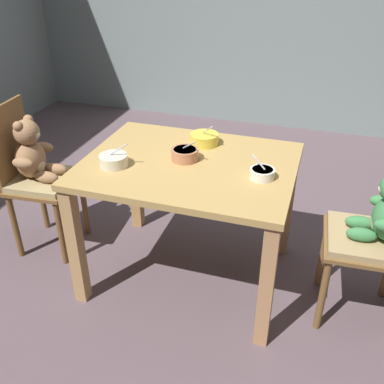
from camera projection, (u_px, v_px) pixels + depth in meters
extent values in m
cube|color=#5F4D54|center=(189.00, 275.00, 2.64)|extent=(5.20, 5.20, 0.04)
cube|color=tan|center=(189.00, 165.00, 2.26)|extent=(1.09, 0.85, 0.03)
cube|color=tan|center=(76.00, 247.00, 2.27)|extent=(0.07, 0.07, 0.70)
cube|color=tan|center=(266.00, 287.00, 2.01)|extent=(0.07, 0.07, 0.70)
cube|color=#B2844D|center=(136.00, 180.00, 2.89)|extent=(0.07, 0.07, 0.70)
cube|color=#AE7D50|center=(287.00, 204.00, 2.63)|extent=(0.07, 0.07, 0.70)
cube|color=brown|center=(367.00, 243.00, 2.14)|extent=(0.43, 0.42, 0.02)
cylinder|color=brown|center=(323.00, 254.00, 2.43)|extent=(0.04, 0.04, 0.44)
cylinder|color=brown|center=(323.00, 295.00, 2.15)|extent=(0.04, 0.04, 0.44)
cube|color=tan|center=(368.00, 238.00, 2.12)|extent=(0.39, 0.38, 0.04)
ellipsoid|color=beige|center=(377.00, 219.00, 2.06)|extent=(0.06, 0.11, 0.13)
ellipsoid|color=beige|center=(383.00, 189.00, 1.98)|extent=(0.05, 0.06, 0.04)
ellipsoid|color=#3E8149|center=(383.00, 201.00, 2.12)|extent=(0.13, 0.07, 0.06)
ellipsoid|color=#3E8149|center=(360.00, 222.00, 2.15)|extent=(0.15, 0.07, 0.07)
ellipsoid|color=#3E8149|center=(361.00, 235.00, 2.06)|extent=(0.15, 0.07, 0.07)
cube|color=brown|center=(45.00, 184.00, 2.65)|extent=(0.39, 0.41, 0.02)
cube|color=brown|center=(11.00, 143.00, 2.56)|extent=(0.04, 0.35, 0.48)
cylinder|color=brown|center=(61.00, 233.00, 2.60)|extent=(0.04, 0.04, 0.44)
cylinder|color=brown|center=(84.00, 205.00, 2.87)|extent=(0.04, 0.04, 0.44)
cylinder|color=brown|center=(15.00, 226.00, 2.66)|extent=(0.04, 0.04, 0.44)
cylinder|color=brown|center=(42.00, 200.00, 2.93)|extent=(0.04, 0.04, 0.44)
cube|color=tan|center=(44.00, 180.00, 2.63)|extent=(0.36, 0.37, 0.04)
ellipsoid|color=#9D714C|center=(31.00, 159.00, 2.58)|extent=(0.18, 0.21, 0.23)
ellipsoid|color=beige|center=(39.00, 162.00, 2.57)|extent=(0.07, 0.11, 0.14)
sphere|color=#9D714C|center=(27.00, 132.00, 2.49)|extent=(0.15, 0.15, 0.15)
ellipsoid|color=beige|center=(35.00, 135.00, 2.49)|extent=(0.06, 0.06, 0.04)
sphere|color=#9D714C|center=(18.00, 126.00, 2.42)|extent=(0.06, 0.06, 0.06)
sphere|color=#9D714C|center=(28.00, 120.00, 2.51)|extent=(0.06, 0.06, 0.06)
ellipsoid|color=#9D714C|center=(23.00, 163.00, 2.46)|extent=(0.13, 0.07, 0.06)
ellipsoid|color=#9D714C|center=(43.00, 147.00, 2.65)|extent=(0.13, 0.07, 0.06)
ellipsoid|color=#9D714C|center=(46.00, 177.00, 2.55)|extent=(0.15, 0.08, 0.07)
ellipsoid|color=#9D714C|center=(56.00, 169.00, 2.64)|extent=(0.15, 0.08, 0.07)
cylinder|color=#B97452|center=(185.00, 154.00, 2.27)|extent=(0.14, 0.14, 0.06)
cylinder|color=#B97452|center=(185.00, 159.00, 2.28)|extent=(0.08, 0.08, 0.01)
cylinder|color=beige|center=(185.00, 150.00, 2.25)|extent=(0.12, 0.12, 0.01)
cylinder|color=#BCBCC1|center=(189.00, 145.00, 2.21)|extent=(0.09, 0.06, 0.07)
ellipsoid|color=#BCBCC1|center=(183.00, 150.00, 2.26)|extent=(0.04, 0.04, 0.01)
cylinder|color=beige|center=(113.00, 161.00, 2.21)|extent=(0.14, 0.14, 0.06)
cylinder|color=beige|center=(114.00, 165.00, 2.22)|extent=(0.08, 0.08, 0.01)
cylinder|color=beige|center=(113.00, 156.00, 2.19)|extent=(0.12, 0.12, 0.01)
cylinder|color=#BCBCC1|center=(119.00, 149.00, 2.17)|extent=(0.10, 0.02, 0.07)
ellipsoid|color=#BCBCC1|center=(111.00, 157.00, 2.20)|extent=(0.03, 0.03, 0.01)
cylinder|color=silver|center=(262.00, 173.00, 2.10)|extent=(0.12, 0.12, 0.05)
cylinder|color=silver|center=(262.00, 177.00, 2.11)|extent=(0.07, 0.07, 0.01)
cylinder|color=beige|center=(263.00, 170.00, 2.09)|extent=(0.10, 0.10, 0.01)
cylinder|color=#BCBCC1|center=(258.00, 162.00, 2.09)|extent=(0.08, 0.04, 0.06)
ellipsoid|color=#BCBCC1|center=(264.00, 171.00, 2.08)|extent=(0.04, 0.03, 0.01)
cylinder|color=yellow|center=(204.00, 139.00, 2.44)|extent=(0.16, 0.16, 0.06)
cylinder|color=yellow|center=(204.00, 143.00, 2.45)|extent=(0.09, 0.09, 0.01)
cylinder|color=beige|center=(204.00, 135.00, 2.43)|extent=(0.13, 0.13, 0.01)
cylinder|color=#BCBCC1|center=(207.00, 130.00, 2.38)|extent=(0.08, 0.09, 0.08)
ellipsoid|color=#BCBCC1|center=(203.00, 135.00, 2.44)|extent=(0.04, 0.04, 0.01)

